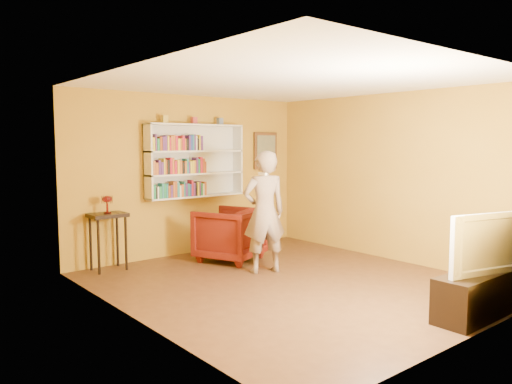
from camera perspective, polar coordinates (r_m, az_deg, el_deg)
room_shell at (r=6.69m, az=4.03°, el=-1.97°), size 5.30×5.80×2.88m
bookshelf at (r=8.55m, az=-7.14°, el=3.55°), size 1.80×0.29×1.23m
books_row_lower at (r=8.30m, az=-8.80°, el=0.23°), size 0.99×0.19×0.27m
books_row_middle at (r=8.26m, az=-8.92°, el=2.86°), size 0.99×0.19×0.27m
books_row_upper at (r=8.25m, az=-9.05°, el=5.50°), size 0.93×0.19×0.27m
ornament_left at (r=8.20m, az=-10.42°, el=8.18°), size 0.09×0.09×0.13m
ornament_centre at (r=8.49m, az=-7.09°, el=8.11°), size 0.08×0.08×0.12m
ornament_right at (r=8.78m, az=-4.14°, el=8.06°), size 0.08×0.08×0.12m
framed_painting at (r=9.56m, az=1.10°, el=4.75°), size 0.55×0.05×0.70m
console_table at (r=7.74m, az=-16.59°, el=-3.42°), size 0.53×0.40×0.86m
ruby_lustre at (r=7.70m, az=-16.66°, el=-0.96°), size 0.16×0.16×0.26m
armchair at (r=8.09m, az=-3.05°, el=-4.84°), size 1.21×1.23×0.86m
person at (r=7.28m, az=0.95°, el=-2.31°), size 0.75×0.62×1.79m
game_remote at (r=6.83m, az=0.75°, el=2.08°), size 0.04×0.15×0.04m
tv_cabinet at (r=6.12m, az=24.29°, el=-10.54°), size 1.38×0.41×0.49m
television at (r=5.99m, az=24.51°, el=-5.21°), size 1.16×0.44×0.67m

